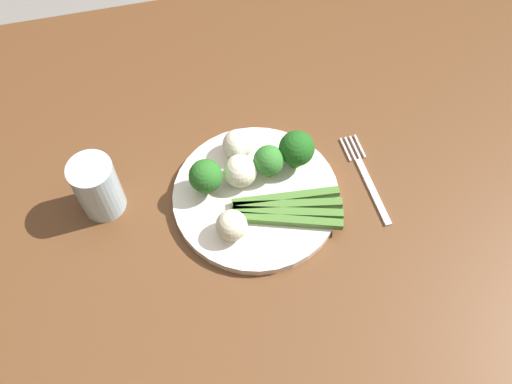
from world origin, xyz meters
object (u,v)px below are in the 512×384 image
plate (256,196)px  fork (366,177)px  broccoli_front (297,149)px  cauliflower_outer_edge (232,225)px  broccoli_near_center (269,161)px  cauliflower_near_fork (238,144)px  water_glass (97,187)px  asparagus_bundle (287,209)px  cauliflower_right (240,171)px  dining_table (294,240)px  broccoli_front_left (206,176)px

plate → fork: (0.17, -0.00, -0.01)m
broccoli_front → cauliflower_outer_edge: broccoli_front is taller
broccoli_near_center → broccoli_front: (0.04, 0.01, 0.01)m
plate → cauliflower_near_fork: (-0.01, 0.08, 0.03)m
fork → cauliflower_outer_edge: bearing=100.3°
broccoli_near_center → fork: size_ratio=0.33×
plate → water_glass: 0.23m
asparagus_bundle → water_glass: 0.27m
plate → asparagus_bundle: asparagus_bundle is taller
asparagus_bundle → cauliflower_outer_edge: (-0.08, -0.02, 0.02)m
asparagus_bundle → cauliflower_outer_edge: cauliflower_outer_edge is taller
broccoli_front → cauliflower_outer_edge: size_ratio=1.46×
cauliflower_right → cauliflower_near_fork: cauliflower_right is taller
cauliflower_near_fork → fork: size_ratio=0.28×
plate → cauliflower_right: bearing=120.0°
asparagus_bundle → cauliflower_near_fork: 0.13m
dining_table → cauliflower_near_fork: 0.18m
asparagus_bundle → broccoli_front_left: (-0.10, 0.06, 0.03)m
dining_table → broccoli_front: broccoli_front is taller
plate → cauliflower_outer_edge: (-0.05, -0.05, 0.03)m
broccoli_front → cauliflower_right: broccoli_front is taller
broccoli_front_left → cauliflower_right: 0.05m
cauliflower_outer_edge → water_glass: size_ratio=0.46×
broccoli_front → fork: broccoli_front is taller
cauliflower_outer_edge → cauliflower_right: cauliflower_right is taller
cauliflower_right → water_glass: bearing=175.8°
plate → asparagus_bundle: size_ratio=1.50×
broccoli_front_left → dining_table: bearing=-27.7°
dining_table → water_glass: (-0.27, 0.08, 0.14)m
broccoli_front_left → cauliflower_near_fork: size_ratio=1.31×
broccoli_front_left → fork: size_ratio=0.36×
water_glass → fork: bearing=-6.8°
cauliflower_right → dining_table: bearing=-43.8°
broccoli_near_center → broccoli_front: broccoli_front is taller
broccoli_near_center → broccoli_front: 0.04m
plate → broccoli_front: 0.09m
broccoli_front_left → cauliflower_outer_edge: 0.08m
dining_table → broccoli_near_center: (-0.03, 0.07, 0.13)m
broccoli_front → cauliflower_outer_edge: bearing=-141.8°
asparagus_bundle → water_glass: bearing=175.1°
broccoli_near_center → cauliflower_right: (-0.04, -0.00, -0.01)m
asparagus_bundle → fork: bearing=27.5°
dining_table → broccoli_front_left: (-0.12, 0.06, 0.14)m
plate → broccoli_front_left: (-0.07, 0.02, 0.04)m
broccoli_front_left → water_glass: bearing=173.0°
broccoli_near_center → fork: 0.16m
broccoli_front → cauliflower_right: bearing=-173.3°
cauliflower_near_fork → cauliflower_right: bearing=-97.9°
broccoli_front_left → asparagus_bundle: bearing=-31.4°
plate → broccoli_near_center: size_ratio=4.44×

